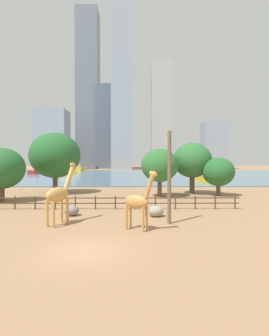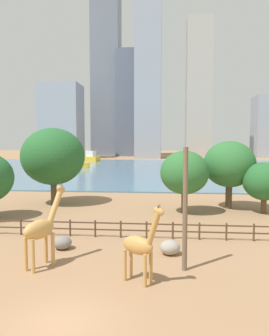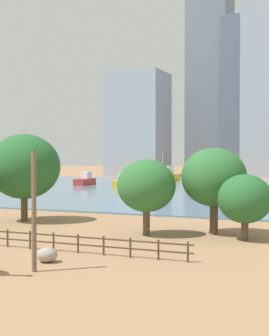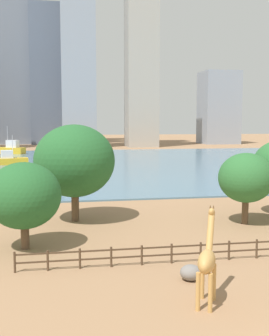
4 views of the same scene
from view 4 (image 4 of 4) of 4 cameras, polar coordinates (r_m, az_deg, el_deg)
The scene contains 15 objects.
ground_plane at distance 94.70m, azimuth -3.82°, elevation 0.74°, with size 400.00×400.00×0.00m, color #9E7551.
harbor_water at distance 91.72m, azimuth -3.61°, elevation 0.62°, with size 180.00×86.00×0.20m, color slate.
giraffe_tall at distance 21.88m, azimuth 9.81°, elevation -12.19°, with size 2.01×3.17×4.79m.
boulder_by_pole at distance 25.38m, azimuth 7.64°, elevation -13.86°, with size 1.27×1.21×0.91m, color gray.
enclosure_fence at distance 28.85m, azimuth 11.02°, elevation -10.78°, with size 26.12×0.14×1.30m.
tree_left_large at distance 31.17m, azimuth -14.76°, elevation -3.65°, with size 5.33×5.33×6.31m.
tree_right_tall at distance 38.78m, azimuth -8.13°, elevation 0.94°, with size 7.38×7.38×8.93m.
tree_right_small at distance 38.77m, azimuth 14.88°, elevation -1.31°, with size 4.93×4.93×6.42m.
boat_sailboat at distance 91.86m, azimuth -16.47°, elevation 1.09°, with size 7.11×3.47×6.13m.
boat_tug at distance 66.64m, azimuth 15.51°, elevation -0.77°, with size 2.53×6.90×3.03m.
boat_barge at distance 123.10m, azimuth -16.51°, elevation 2.48°, with size 9.15×6.24×7.76m.
skyline_tower_needle at distance 177.90m, azimuth -10.99°, elevation 12.14°, with size 17.54×14.16×55.15m, color slate.
skyline_tower_glass at distance 155.76m, azimuth 0.95°, elevation 14.27°, with size 11.01×10.56×61.46m, color #ADA89E.
skyline_block_right at distance 179.64m, azimuth 11.33°, elevation 7.98°, with size 14.53×13.93×29.57m, color #939EAD.
skyline_tower_short at distance 187.72m, azimuth -16.10°, elevation 19.83°, with size 14.91×15.13×107.63m, color slate.
Camera 4 is at (-10.11, -13.71, 9.18)m, focal length 45.00 mm.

